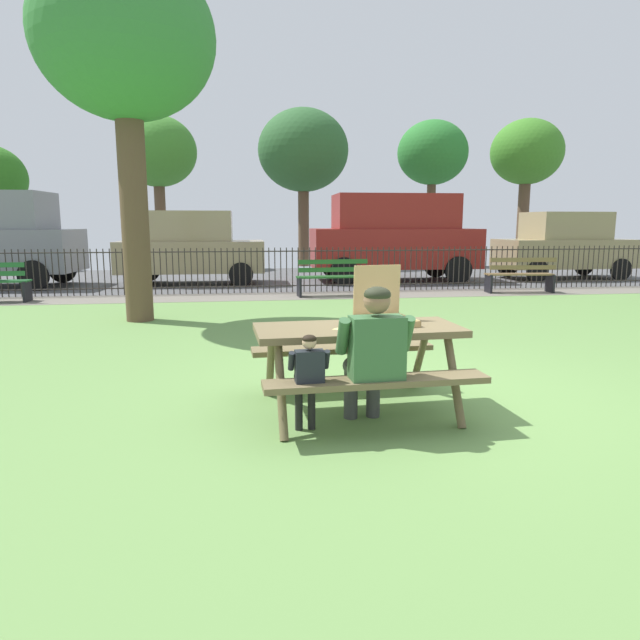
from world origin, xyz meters
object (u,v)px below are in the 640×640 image
(picnic_table_foreground, at_px, (358,346))
(park_bench_right, at_px, (520,275))
(park_bench_center, at_px, (332,278))
(parked_car_right, at_px, (564,245))
(adult_at_table, at_px, (373,352))
(far_tree_center, at_px, (303,151))
(parked_car_left, at_px, (192,247))
(far_tree_midright, at_px, (433,154))
(pizza_slice_on_table, at_px, (349,328))
(far_tree_right, at_px, (527,154))
(far_tree_midleft, at_px, (158,153))
(parked_car_center, at_px, (394,236))
(tree_near_table, at_px, (125,43))
(pizza_box_open, at_px, (383,309))
(child_at_table, at_px, (308,374))

(picnic_table_foreground, xyz_separation_m, park_bench_right, (5.66, 7.91, -0.18))
(park_bench_center, relative_size, parked_car_right, 0.41)
(adult_at_table, relative_size, far_tree_center, 0.20)
(parked_car_left, height_order, far_tree_midright, far_tree_midright)
(pizza_slice_on_table, relative_size, park_bench_right, 0.14)
(parked_car_left, xyz_separation_m, far_tree_center, (3.76, 5.99, 3.31))
(picnic_table_foreground, relative_size, far_tree_right, 0.33)
(picnic_table_foreground, height_order, far_tree_center, far_tree_center)
(parked_car_right, xyz_separation_m, far_tree_center, (-7.21, 5.99, 3.31))
(far_tree_midleft, bearing_deg, pizza_slice_on_table, -77.44)
(park_bench_center, bearing_deg, pizza_slice_on_table, -98.25)
(parked_car_left, xyz_separation_m, far_tree_midleft, (-1.59, 5.99, 3.16))
(parked_car_left, xyz_separation_m, parked_car_center, (5.69, -0.00, 0.29))
(park_bench_center, height_order, parked_car_left, parked_car_left)
(park_bench_center, bearing_deg, far_tree_midleft, 118.60)
(adult_at_table, xyz_separation_m, parked_car_right, (8.63, 11.52, 0.35))
(pizza_slice_on_table, bearing_deg, far_tree_right, 58.39)
(tree_near_table, relative_size, far_tree_midright, 1.05)
(pizza_box_open, distance_m, parked_car_left, 11.15)
(far_tree_midright, bearing_deg, picnic_table_foreground, -110.96)
(child_at_table, height_order, far_tree_center, far_tree_center)
(park_bench_right, relative_size, parked_car_center, 0.34)
(far_tree_midleft, bearing_deg, tree_near_table, -84.46)
(adult_at_table, xyz_separation_m, park_bench_right, (5.64, 8.41, -0.24))
(pizza_slice_on_table, height_order, far_tree_center, far_tree_center)
(pizza_slice_on_table, height_order, far_tree_right, far_tree_right)
(child_at_table, height_order, far_tree_right, far_tree_right)
(parked_car_right, height_order, far_tree_right, far_tree_right)
(picnic_table_foreground, distance_m, far_tree_midright, 18.59)
(tree_near_table, height_order, parked_car_center, tree_near_table)
(park_bench_right, bearing_deg, far_tree_midright, 84.62)
(adult_at_table, xyz_separation_m, far_tree_center, (1.42, 17.51, 3.66))
(pizza_box_open, relative_size, park_bench_center, 0.34)
(far_tree_right, bearing_deg, pizza_slice_on_table, -121.61)
(parked_car_right, bearing_deg, park_bench_right, -133.82)
(park_bench_center, height_order, tree_near_table, tree_near_table)
(far_tree_midleft, distance_m, far_tree_right, 14.33)
(parked_car_right, bearing_deg, park_bench_center, -157.68)
(picnic_table_foreground, xyz_separation_m, far_tree_right, (10.43, 17.01, 3.77))
(pizza_box_open, bearing_deg, far_tree_midright, 69.62)
(far_tree_right, bearing_deg, child_at_table, -121.91)
(parked_car_left, distance_m, far_tree_midleft, 6.96)
(parked_car_left, xyz_separation_m, far_tree_right, (12.74, 5.99, 3.36))
(park_bench_center, distance_m, far_tree_midright, 11.31)
(tree_near_table, bearing_deg, adult_at_table, -63.92)
(picnic_table_foreground, relative_size, parked_car_left, 0.48)
(far_tree_center, relative_size, far_tree_right, 1.03)
(picnic_table_foreground, height_order, pizza_box_open, pizza_box_open)
(pizza_slice_on_table, height_order, parked_car_center, parked_car_center)
(pizza_slice_on_table, xyz_separation_m, adult_at_table, (0.11, -0.42, -0.12))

